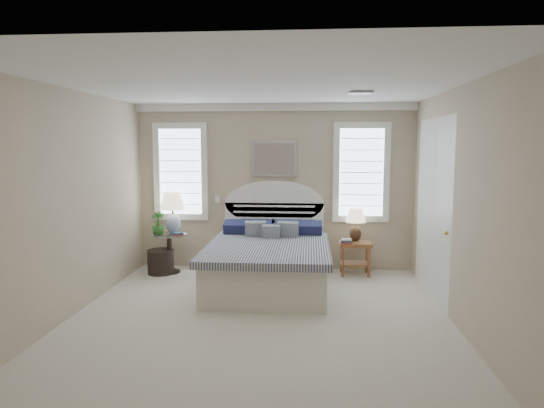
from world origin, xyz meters
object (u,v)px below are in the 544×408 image
(side_table_left, at_px, (169,249))
(floor_pot, at_px, (161,262))
(bed, at_px, (269,260))
(nightstand_right, at_px, (355,251))
(lamp_left, at_px, (173,208))
(lamp_right, at_px, (356,221))

(side_table_left, height_order, floor_pot, side_table_left)
(bed, xyz_separation_m, nightstand_right, (1.30, 0.69, 0.00))
(floor_pot, height_order, lamp_left, lamp_left)
(bed, xyz_separation_m, lamp_left, (-1.62, 0.73, 0.65))
(side_table_left, relative_size, floor_pot, 1.50)
(bed, relative_size, nightstand_right, 4.29)
(side_table_left, bearing_deg, bed, -19.74)
(floor_pot, bearing_deg, lamp_left, 53.14)
(floor_pot, xyz_separation_m, lamp_right, (3.08, 0.25, 0.66))
(nightstand_right, distance_m, lamp_left, 2.99)
(side_table_left, xyz_separation_m, lamp_left, (0.03, 0.14, 0.65))
(nightstand_right, distance_m, lamp_right, 0.47)
(bed, xyz_separation_m, floor_pot, (-1.78, 0.53, -0.19))
(bed, distance_m, lamp_right, 1.59)
(bed, distance_m, lamp_left, 1.90)
(nightstand_right, bearing_deg, lamp_left, 179.19)
(side_table_left, bearing_deg, lamp_left, 79.45)
(bed, height_order, lamp_right, bed)
(nightstand_right, xyz_separation_m, floor_pot, (-3.08, -0.16, -0.19))
(bed, relative_size, floor_pot, 5.43)
(side_table_left, bearing_deg, nightstand_right, 1.94)
(side_table_left, relative_size, lamp_left, 0.95)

